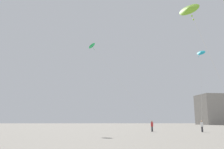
{
  "coord_description": "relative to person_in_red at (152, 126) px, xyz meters",
  "views": [
    {
      "loc": [
        -0.85,
        -4.93,
        1.55
      ],
      "look_at": [
        0.0,
        17.58,
        6.05
      ],
      "focal_mm": 37.33,
      "sensor_mm": 36.0,
      "label": 1
    }
  ],
  "objects": [
    {
      "name": "person_in_red",
      "position": [
        0.0,
        0.0,
        0.0
      ],
      "size": [
        0.35,
        0.35,
        1.61
      ],
      "rotation": [
        0.0,
        0.0,
        4.58
      ],
      "color": "#2D2D33",
      "rests_on": "ground_plane"
    },
    {
      "name": "kite_cyan_diamond",
      "position": [
        7.88,
        -0.66,
        11.04
      ],
      "size": [
        1.98,
        1.85,
        11.18
      ],
      "color": "#1EB2C6"
    },
    {
      "name": "person_in_white",
      "position": [
        6.74,
        -1.69,
        0.01
      ],
      "size": [
        0.36,
        0.36,
        1.63
      ],
      "rotation": [
        0.0,
        0.0,
        5.84
      ],
      "color": "#2D2D33",
      "rests_on": "ground_plane"
    },
    {
      "name": "kite_lime_diamond",
      "position": [
        -1.85,
        -21.42,
        7.54
      ],
      "size": [
        6.96,
        6.97,
        7.72
      ],
      "color": "#8CD12D"
    },
    {
      "name": "kite_emerald_diamond",
      "position": [
        -8.99,
        -0.23,
        12.03
      ],
      "size": [
        9.67,
        1.34,
        12.17
      ],
      "color": "green"
    }
  ]
}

